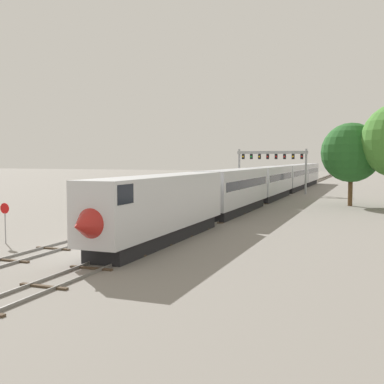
# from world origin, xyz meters

# --- Properties ---
(ground_plane) EXTENTS (400.00, 400.00, 0.00)m
(ground_plane) POSITION_xyz_m (0.00, 0.00, 0.00)
(ground_plane) COLOR gray
(track_main) EXTENTS (2.60, 200.00, 0.16)m
(track_main) POSITION_xyz_m (2.00, 60.00, 0.07)
(track_main) COLOR slate
(track_main) RESTS_ON ground
(track_near) EXTENTS (2.60, 160.00, 0.16)m
(track_near) POSITION_xyz_m (-3.50, 40.00, 0.07)
(track_near) COLOR slate
(track_near) RESTS_ON ground
(passenger_train) EXTENTS (3.04, 98.38, 4.80)m
(passenger_train) POSITION_xyz_m (2.00, 42.78, 2.61)
(passenger_train) COLOR silver
(passenger_train) RESTS_ON ground
(signal_gantry) EXTENTS (12.10, 0.49, 7.62)m
(signal_gantry) POSITION_xyz_m (-0.25, 53.45, 5.68)
(signal_gantry) COLOR #999BA0
(signal_gantry) RESTS_ON ground
(stop_sign) EXTENTS (0.76, 0.08, 2.88)m
(stop_sign) POSITION_xyz_m (-8.00, -1.41, 1.87)
(stop_sign) COLOR gray
(stop_sign) RESTS_ON ground
(trackside_tree_mid) EXTENTS (7.47, 7.47, 10.48)m
(trackside_tree_mid) POSITION_xyz_m (13.42, 35.53, 6.73)
(trackside_tree_mid) COLOR brown
(trackside_tree_mid) RESTS_ON ground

